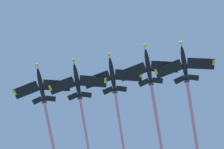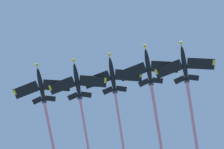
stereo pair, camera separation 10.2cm
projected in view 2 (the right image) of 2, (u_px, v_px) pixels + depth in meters
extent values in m
ellipsoid|color=black|center=(184.00, 64.00, 141.07)|extent=(10.33, 8.32, 5.46)
cone|color=yellow|center=(181.00, 44.00, 139.84)|extent=(2.25, 2.11, 1.68)
ellipsoid|color=black|center=(183.00, 57.00, 141.27)|extent=(2.95, 2.56, 1.82)
cube|color=black|center=(201.00, 64.00, 140.59)|extent=(9.16, 8.35, 1.44)
cube|color=yellow|center=(214.00, 62.00, 140.36)|extent=(1.63, 1.78, 0.74)
cube|color=black|center=(168.00, 69.00, 141.65)|extent=(6.68, 9.63, 1.44)
cube|color=yellow|center=(156.00, 72.00, 142.23)|extent=(1.86, 1.32, 0.74)
cube|color=black|center=(193.00, 78.00, 141.77)|extent=(3.95, 3.50, 0.78)
cube|color=black|center=(180.00, 80.00, 142.22)|extent=(2.82, 3.97, 0.78)
cube|color=yellow|center=(186.00, 77.00, 143.32)|extent=(2.69, 2.08, 3.46)
cylinder|color=#38383D|center=(188.00, 81.00, 142.00)|extent=(1.45, 1.37, 1.10)
cylinder|color=#38383D|center=(186.00, 81.00, 142.09)|extent=(1.45, 1.37, 1.10)
ellipsoid|color=black|center=(148.00, 67.00, 142.57)|extent=(10.25, 8.33, 5.67)
cone|color=yellow|center=(145.00, 47.00, 141.46)|extent=(2.26, 2.12, 1.70)
ellipsoid|color=black|center=(147.00, 60.00, 142.81)|extent=(2.94, 2.57, 1.87)
cube|color=black|center=(165.00, 67.00, 142.10)|extent=(9.16, 8.30, 1.51)
cube|color=yellow|center=(177.00, 66.00, 141.87)|extent=(1.62, 1.78, 0.77)
cube|color=black|center=(133.00, 72.00, 143.12)|extent=(6.70, 9.62, 1.51)
cube|color=yellow|center=(121.00, 75.00, 143.68)|extent=(1.86, 1.32, 0.77)
cube|color=black|center=(157.00, 80.00, 143.18)|extent=(3.95, 3.48, 0.81)
cube|color=black|center=(144.00, 83.00, 143.62)|extent=(2.82, 3.97, 0.81)
cube|color=yellow|center=(150.00, 80.00, 144.74)|extent=(2.70, 2.12, 3.49)
cylinder|color=#38383D|center=(152.00, 84.00, 143.39)|extent=(1.46, 1.38, 1.11)
cylinder|color=#38383D|center=(150.00, 84.00, 143.48)|extent=(1.46, 1.38, 1.11)
cylinder|color=pink|center=(161.00, 148.00, 147.19)|extent=(34.23, 26.36, 17.46)
ellipsoid|color=black|center=(112.00, 75.00, 143.89)|extent=(10.14, 8.58, 5.47)
cone|color=yellow|center=(109.00, 55.00, 142.64)|extent=(2.25, 2.14, 1.68)
ellipsoid|color=black|center=(112.00, 69.00, 144.08)|extent=(2.92, 2.62, 1.82)
cube|color=black|center=(128.00, 75.00, 143.50)|extent=(9.25, 8.19, 1.44)
cube|color=yellow|center=(141.00, 74.00, 143.33)|extent=(1.60, 1.80, 0.74)
cube|color=black|center=(97.00, 80.00, 144.38)|extent=(6.89, 9.61, 1.44)
cube|color=yellow|center=(85.00, 82.00, 144.89)|extent=(1.86, 1.36, 0.74)
cube|color=black|center=(121.00, 89.00, 144.63)|extent=(3.97, 3.43, 0.78)
cube|color=black|center=(108.00, 90.00, 145.01)|extent=(2.90, 3.98, 0.78)
cube|color=yellow|center=(115.00, 88.00, 146.15)|extent=(2.63, 2.16, 3.46)
cylinder|color=#38383D|center=(116.00, 92.00, 144.83)|extent=(1.45, 1.39, 1.10)
cylinder|color=#38383D|center=(114.00, 92.00, 144.91)|extent=(1.45, 1.39, 1.10)
ellipsoid|color=black|center=(77.00, 81.00, 144.18)|extent=(10.13, 8.55, 5.58)
cone|color=yellow|center=(74.00, 61.00, 143.01)|extent=(2.25, 2.14, 1.69)
ellipsoid|color=black|center=(76.00, 75.00, 144.40)|extent=(2.92, 2.61, 1.85)
cube|color=black|center=(93.00, 81.00, 143.78)|extent=(9.24, 8.19, 1.48)
cube|color=yellow|center=(105.00, 80.00, 143.61)|extent=(1.60, 1.79, 0.76)
cube|color=black|center=(62.00, 86.00, 144.67)|extent=(6.87, 9.61, 1.48)
cube|color=yellow|center=(50.00, 88.00, 145.19)|extent=(1.86, 1.35, 0.76)
cube|color=black|center=(86.00, 95.00, 144.87)|extent=(3.96, 3.43, 0.80)
cube|color=black|center=(73.00, 96.00, 145.25)|extent=(2.89, 3.98, 0.80)
cube|color=yellow|center=(80.00, 94.00, 146.40)|extent=(2.65, 2.17, 3.48)
cylinder|color=#38383D|center=(81.00, 98.00, 145.07)|extent=(1.45, 1.39, 1.11)
cylinder|color=#38383D|center=(79.00, 98.00, 145.14)|extent=(1.45, 1.39, 1.11)
ellipsoid|color=black|center=(41.00, 85.00, 145.97)|extent=(10.25, 8.46, 5.39)
cone|color=yellow|center=(37.00, 66.00, 144.69)|extent=(2.25, 2.12, 1.68)
ellipsoid|color=black|center=(40.00, 79.00, 146.16)|extent=(2.93, 2.59, 1.81)
cube|color=black|center=(57.00, 85.00, 145.55)|extent=(9.21, 8.28, 1.42)
cube|color=yellow|center=(69.00, 84.00, 145.35)|extent=(1.62, 1.79, 0.73)
cube|color=black|center=(26.00, 90.00, 146.51)|extent=(6.79, 9.63, 1.42)
cube|color=yellow|center=(15.00, 92.00, 147.06)|extent=(1.87, 1.34, 0.73)
cube|color=black|center=(50.00, 98.00, 146.73)|extent=(3.96, 3.47, 0.77)
cube|color=black|center=(37.00, 100.00, 147.14)|extent=(2.86, 3.98, 0.77)
cube|color=yellow|center=(45.00, 98.00, 148.26)|extent=(2.65, 2.11, 3.45)
cylinder|color=#38383D|center=(45.00, 102.00, 146.95)|extent=(1.45, 1.38, 1.09)
cylinder|color=#38383D|center=(43.00, 102.00, 147.03)|extent=(1.45, 1.38, 1.09)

